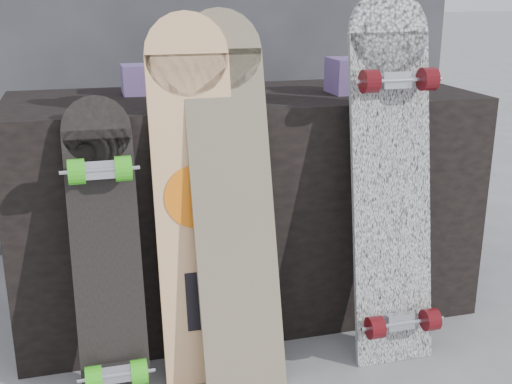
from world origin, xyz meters
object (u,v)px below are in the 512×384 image
object	(u,v)px
longboard_cascadia	(392,175)
longboard_celtic	(232,188)
longboard_geisha	(195,191)
skateboard_dark	(106,252)
vendor_table	(245,204)

from	to	relation	value
longboard_cascadia	longboard_celtic	bearing A→B (deg)	175.31
longboard_geisha	skateboard_dark	distance (m)	0.31
longboard_geisha	longboard_cascadia	bearing A→B (deg)	-6.13
longboard_geisha	longboard_cascadia	distance (m)	0.61
longboard_celtic	longboard_geisha	bearing A→B (deg)	167.18
longboard_cascadia	skateboard_dark	bearing A→B (deg)	-179.33
vendor_table	longboard_cascadia	distance (m)	0.59
longboard_geisha	skateboard_dark	bearing A→B (deg)	-164.36
vendor_table	longboard_geisha	world-z (taller)	longboard_geisha
skateboard_dark	longboard_geisha	bearing A→B (deg)	15.64
vendor_table	longboard_cascadia	world-z (taller)	longboard_cascadia
skateboard_dark	vendor_table	bearing A→B (deg)	39.67
longboard_geisha	longboard_cascadia	xyz separation A→B (m)	(0.61, -0.07, 0.02)
vendor_table	skateboard_dark	distance (m)	0.66
longboard_cascadia	vendor_table	bearing A→B (deg)	131.59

